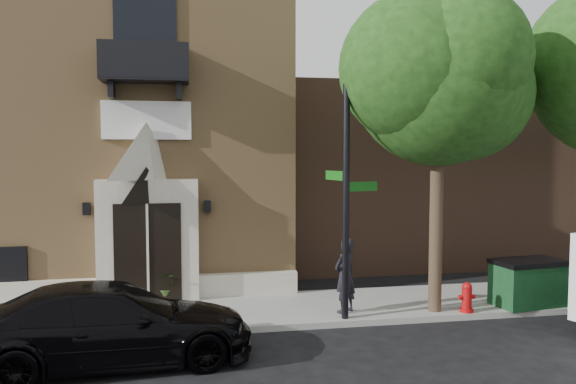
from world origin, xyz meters
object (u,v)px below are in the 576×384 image
street_sign (346,190)px  pedestrian_near (345,276)px  black_sedan (112,324)px  dumpster (529,282)px  fire_hydrant (467,297)px

street_sign → pedestrian_near: bearing=57.7°
black_sedan → dumpster: 10.19m
black_sedan → fire_hydrant: bearing=-84.5°
black_sedan → pedestrian_near: size_ratio=2.94×
street_sign → pedestrian_near: size_ratio=3.30×
fire_hydrant → black_sedan: bearing=-169.3°
pedestrian_near → street_sign: bearing=40.7°
street_sign → fire_hydrant: (3.07, -0.06, -2.66)m
fire_hydrant → pedestrian_near: (-2.94, 0.52, 0.55)m
black_sedan → street_sign: street_sign is taller
pedestrian_near → black_sedan: bearing=-12.3°
street_sign → fire_hydrant: 4.06m
street_sign → fire_hydrant: size_ratio=8.14×
dumpster → pedestrian_near: bearing=169.7°
street_sign → pedestrian_near: (0.13, 0.46, -2.11)m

